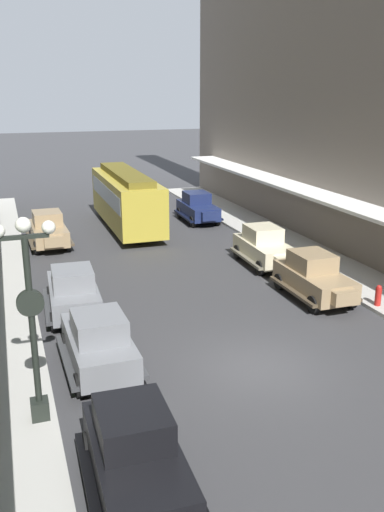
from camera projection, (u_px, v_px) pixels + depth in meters
name	position (u px, v px, depth m)	size (l,w,h in m)	color
ground_plane	(257.00, 367.00, 16.63)	(200.00, 200.00, 0.00)	#38383A
parked_car_0	(198.00, 207.00, 34.77)	(2.21, 4.28, 1.84)	#19234C
parked_car_1	(264.00, 246.00, 26.10)	(2.25, 4.30, 1.84)	beige
parked_car_2	(99.00, 340.00, 16.25)	(2.19, 4.28, 1.84)	slate
parked_car_3	(73.00, 290.00, 20.30)	(2.31, 4.32, 1.84)	slate
parked_car_4	(136.00, 453.00, 11.23)	(2.23, 4.29, 1.84)	black
parked_car_5	(48.00, 229.00, 29.24)	(2.23, 4.29, 1.84)	#997F5B
parked_car_6	(314.00, 276.00, 21.89)	(2.17, 4.27, 1.84)	#997F5B
streetcar	(126.00, 197.00, 32.70)	(2.61, 9.62, 3.46)	gold
lamp_post_with_clock	(31.00, 313.00, 12.99)	(1.42, 0.44, 5.16)	black
fire_hydrant	(378.00, 295.00, 20.89)	(0.24, 0.24, 0.82)	#B21E19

